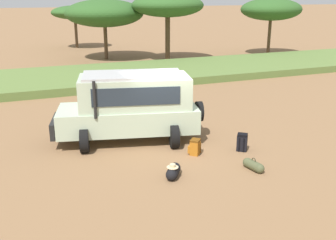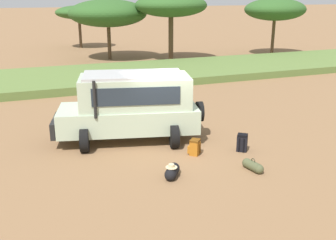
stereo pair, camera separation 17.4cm
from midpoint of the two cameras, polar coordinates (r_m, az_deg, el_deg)
ground_plane at (r=14.08m, az=0.01°, el=-3.28°), size 320.00×320.00×0.00m
grass_bank at (r=24.78m, az=-9.71°, el=6.26°), size 120.00×7.00×0.44m
safari_vehicle at (r=14.02m, az=-4.99°, el=2.14°), size 5.48×3.44×2.44m
backpack_beside_front_wheel at (r=13.00m, az=4.27°, el=-3.96°), size 0.47×0.47×0.52m
backpack_cluster_center at (r=13.48m, az=11.08°, el=-3.26°), size 0.44×0.45×0.61m
duffel_bag_low_black_case at (r=11.45m, az=1.05°, el=-7.45°), size 0.61×0.73×0.44m
duffel_bag_soft_canvas at (r=12.16m, az=12.61°, el=-6.51°), size 0.37×0.80×0.39m
acacia_tree_far_left at (r=40.35m, az=-12.70°, el=14.98°), size 4.49×4.41×4.05m
acacia_tree_left_mid at (r=32.54m, az=-8.56°, el=15.07°), size 6.23×5.87×4.71m
acacia_tree_centre_back at (r=31.11m, az=0.60°, el=16.28°), size 5.52×5.36×5.16m
acacia_tree_right_mid at (r=35.53m, az=15.43°, el=15.19°), size 5.31×4.65×4.77m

